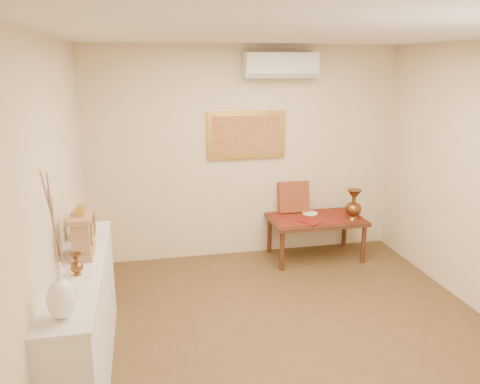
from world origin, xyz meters
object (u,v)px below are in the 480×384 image
object	(u,v)px
brass_urn_tall	(354,201)
wooden_chest	(85,224)
white_vase	(56,247)
display_ledge	(85,320)
low_table	(316,222)
mantel_clock	(83,234)

from	to	relation	value
brass_urn_tall	wooden_chest	bearing A→B (deg)	-160.02
white_vase	wooden_chest	distance (m)	1.44
display_ledge	brass_urn_tall	bearing A→B (deg)	28.96
white_vase	display_ledge	world-z (taller)	white_vase
brass_urn_tall	display_ledge	xyz separation A→B (m)	(-3.10, -1.72, -0.30)
brass_urn_tall	low_table	distance (m)	0.55
white_vase	mantel_clock	bearing A→B (deg)	88.84
brass_urn_tall	mantel_clock	distance (m)	3.46
mantel_clock	low_table	size ratio (longest dim) A/B	0.34
white_vase	low_table	size ratio (longest dim) A/B	0.77
white_vase	mantel_clock	world-z (taller)	white_vase
brass_urn_tall	display_ledge	world-z (taller)	brass_urn_tall
display_ledge	mantel_clock	size ratio (longest dim) A/B	4.93
white_vase	low_table	world-z (taller)	white_vase
mantel_clock	wooden_chest	world-z (taller)	mantel_clock
brass_urn_tall	wooden_chest	distance (m)	3.32
wooden_chest	low_table	world-z (taller)	wooden_chest
display_ledge	low_table	size ratio (longest dim) A/B	1.68
display_ledge	low_table	xyz separation A→B (m)	(2.67, 1.88, -0.01)
wooden_chest	low_table	distance (m)	3.04
display_ledge	wooden_chest	bearing A→B (deg)	90.36
brass_urn_tall	low_table	xyz separation A→B (m)	(-0.43, 0.16, -0.31)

